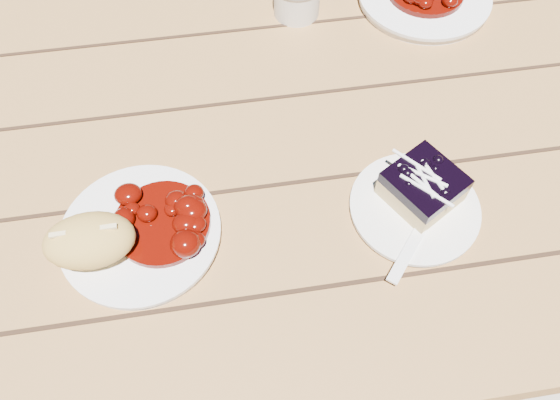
{
  "coord_description": "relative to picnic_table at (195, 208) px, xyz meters",
  "views": [
    {
      "loc": [
        0.07,
        -0.49,
        1.39
      ],
      "look_at": [
        0.12,
        -0.14,
        0.81
      ],
      "focal_mm": 35.0,
      "sensor_mm": 36.0,
      "label": 1
    }
  ],
  "objects": [
    {
      "name": "ground",
      "position": [
        0.0,
        0.0,
        -0.59
      ],
      "size": [
        60.0,
        60.0,
        0.0
      ],
      "primitive_type": "plane",
      "color": "#A49E94",
      "rests_on": "ground"
    },
    {
      "name": "picnic_table",
      "position": [
        0.0,
        0.0,
        0.0
      ],
      "size": [
        2.0,
        1.55,
        0.75
      ],
      "color": "brown",
      "rests_on": "ground"
    },
    {
      "name": "main_plate",
      "position": [
        -0.06,
        -0.13,
        0.17
      ],
      "size": [
        0.2,
        0.2,
        0.02
      ],
      "primitive_type": "cylinder",
      "color": "white",
      "rests_on": "picnic_table"
    },
    {
      "name": "goulash_stew",
      "position": [
        -0.03,
        -0.13,
        0.2
      ],
      "size": [
        0.13,
        0.13,
        0.04
      ],
      "primitive_type": null,
      "color": "#550903",
      "rests_on": "main_plate"
    },
    {
      "name": "bread_roll",
      "position": [
        -0.11,
        -0.15,
        0.21
      ],
      "size": [
        0.11,
        0.08,
        0.06
      ],
      "primitive_type": "ellipsoid",
      "rotation": [
        0.0,
        0.0,
        0.02
      ],
      "color": "gold",
      "rests_on": "main_plate"
    },
    {
      "name": "dessert_plate",
      "position": [
        0.31,
        -0.15,
        0.17
      ],
      "size": [
        0.17,
        0.17,
        0.01
      ],
      "primitive_type": "cylinder",
      "color": "white",
      "rests_on": "picnic_table"
    },
    {
      "name": "blueberry_cake",
      "position": [
        0.32,
        -0.13,
        0.2
      ],
      "size": [
        0.12,
        0.12,
        0.05
      ],
      "rotation": [
        0.0,
        0.0,
        0.53
      ],
      "color": "#DABA76",
      "rests_on": "dessert_plate"
    },
    {
      "name": "fork_dessert",
      "position": [
        0.29,
        -0.2,
        0.17
      ],
      "size": [
        0.12,
        0.14,
        0.0
      ],
      "primitive_type": null,
      "rotation": [
        0.0,
        0.0,
        -0.71
      ],
      "color": "white",
      "rests_on": "dessert_plate"
    }
  ]
}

